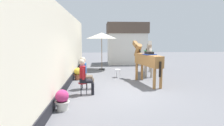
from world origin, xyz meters
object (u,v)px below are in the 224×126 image
seated_visitor_far (85,71)px  flower_planter_farthest (78,73)px  spare_stool_white (118,70)px  cafe_parasol (102,36)px  saddled_horse_far (148,56)px  flower_planter_nearest (62,100)px  saddled_horse_near (147,60)px  seated_visitor_near (84,75)px

seated_visitor_far → flower_planter_farthest: size_ratio=2.17×
spare_stool_white → cafe_parasol: bearing=106.4°
saddled_horse_far → seated_visitor_far: bearing=-138.7°
saddled_horse_far → flower_planter_farthest: bearing=-164.2°
flower_planter_farthest → cafe_parasol: 4.10m
flower_planter_nearest → flower_planter_farthest: size_ratio=1.00×
flower_planter_nearest → cafe_parasol: (1.32, 7.74, 2.03)m
saddled_horse_near → flower_planter_nearest: saddled_horse_near is taller
seated_visitor_near → flower_planter_farthest: size_ratio=2.17×
saddled_horse_near → saddled_horse_far: same height
seated_visitor_near → flower_planter_nearest: size_ratio=2.17×
saddled_horse_near → saddled_horse_far: (0.66, 2.25, 0.00)m
seated_visitor_near → flower_planter_nearest: 1.75m
saddled_horse_far → flower_planter_nearest: 6.97m
seated_visitor_far → saddled_horse_near: bearing=17.0°
seated_visitor_near → seated_visitor_far: bearing=92.1°
saddled_horse_near → flower_planter_farthest: (-3.43, 1.09, -0.82)m
seated_visitor_far → saddled_horse_far: size_ratio=0.47×
cafe_parasol → flower_planter_nearest: bearing=-99.7°
saddled_horse_near → saddled_horse_far: bearing=73.5°
saddled_horse_far → spare_stool_white: size_ratio=6.43×
flower_planter_farthest → cafe_parasol: cafe_parasol is taller
seated_visitor_near → cafe_parasol: bearing=82.9°
seated_visitor_near → cafe_parasol: cafe_parasol is taller
seated_visitor_far → saddled_horse_near: (2.90, 0.89, 0.38)m
seated_visitor_far → cafe_parasol: (0.80, 5.28, 1.59)m
seated_visitor_near → spare_stool_white: 3.68m
saddled_horse_far → spare_stool_white: 2.18m
flower_planter_nearest → spare_stool_white: 5.34m
seated_visitor_far → saddled_horse_far: saddled_horse_far is taller
saddled_horse_far → saddled_horse_near: bearing=-106.5°
seated_visitor_near → saddled_horse_near: bearing=31.4°
saddled_horse_near → seated_visitor_near: bearing=-148.6°
seated_visitor_far → spare_stool_white: seated_visitor_far is taller
seated_visitor_near → saddled_horse_near: size_ratio=0.47×
seated_visitor_far → spare_stool_white: (1.64, 2.42, -0.38)m
saddled_horse_near → seated_visitor_far: bearing=-163.0°
seated_visitor_near → saddled_horse_far: (3.53, 3.99, 0.38)m
seated_visitor_near → spare_stool_white: (1.61, 3.28, -0.38)m
saddled_horse_near → cafe_parasol: (-2.10, 4.39, 1.20)m
seated_visitor_near → saddled_horse_far: saddled_horse_far is taller
flower_planter_nearest → cafe_parasol: cafe_parasol is taller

